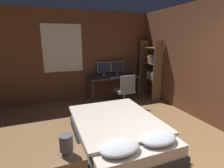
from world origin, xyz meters
TOP-DOWN VIEW (x-y plane):
  - wall_back at (-0.02, 4.15)m, footprint 12.00×0.08m
  - wall_side_right at (1.75, 1.50)m, footprint 0.06×12.00m
  - bed at (-0.48, 1.34)m, footprint 1.43×2.05m
  - bedside_lamp at (-1.44, 0.67)m, footprint 0.16×0.16m
  - desk at (0.39, 3.74)m, footprint 1.60×0.68m
  - monitor_left at (0.16, 3.98)m, footprint 0.44×0.16m
  - monitor_right at (0.63, 3.98)m, footprint 0.44×0.16m
  - keyboard at (0.39, 3.51)m, footprint 0.38×0.13m
  - computer_mouse at (0.68, 3.51)m, footprint 0.07×0.05m
  - office_chair at (0.47, 3.02)m, footprint 0.52×0.52m
  - bookshelf at (1.55, 3.37)m, footprint 0.32×0.83m

SIDE VIEW (x-z plane):
  - bed at x=-0.48m, z-range -0.04..0.50m
  - office_chair at x=0.47m, z-range -0.09..0.83m
  - bedside_lamp at x=-1.44m, z-range 0.51..0.78m
  - desk at x=0.39m, z-range 0.29..1.02m
  - keyboard at x=0.39m, z-range 0.73..0.75m
  - computer_mouse at x=0.68m, z-range 0.73..0.77m
  - monitor_left at x=0.16m, z-range 0.76..1.19m
  - monitor_right at x=0.63m, z-range 0.76..1.19m
  - bookshelf at x=1.55m, z-range 0.09..1.91m
  - wall_side_right at x=1.75m, z-range 0.00..2.70m
  - wall_back at x=-0.02m, z-range 0.00..2.70m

